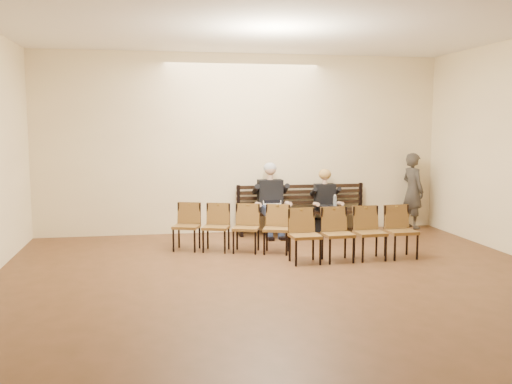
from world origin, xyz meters
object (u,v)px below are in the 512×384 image
(bench, at_px, (303,221))
(chair_row_back, at_px, (354,234))
(passerby, at_px, (413,185))
(chair_row_front, at_px, (231,228))
(seated_man, at_px, (271,199))
(water_bottle, at_px, (335,206))
(bag, at_px, (320,225))
(seated_woman, at_px, (326,205))
(laptop, at_px, (274,207))

(bench, relative_size, chair_row_back, 1.27)
(passerby, distance_m, chair_row_front, 4.29)
(seated_man, bearing_deg, water_bottle, -11.08)
(seated_man, bearing_deg, bag, 11.81)
(seated_man, distance_m, bag, 1.22)
(seated_man, xyz_separation_m, seated_woman, (1.10, 0.00, -0.13))
(passerby, distance_m, chair_row_back, 3.34)
(chair_row_front, bearing_deg, laptop, 68.59)
(passerby, height_order, chair_row_front, passerby)
(seated_woman, height_order, passerby, passerby)
(seated_woman, height_order, water_bottle, seated_woman)
(water_bottle, relative_size, bag, 0.63)
(bench, xyz_separation_m, bag, (0.38, 0.10, -0.10))
(seated_man, xyz_separation_m, passerby, (3.02, 0.22, 0.19))
(bag, bearing_deg, passerby, 0.00)
(seated_man, relative_size, chair_row_back, 0.68)
(bag, height_order, chair_row_front, chair_row_front)
(seated_man, height_order, water_bottle, seated_man)
(seated_man, height_order, passerby, passerby)
(bench, distance_m, chair_row_front, 2.18)
(passerby, bearing_deg, bag, 76.76)
(bench, xyz_separation_m, chair_row_front, (-1.63, -1.43, 0.18))
(seated_man, relative_size, chair_row_front, 0.72)
(bench, relative_size, chair_row_front, 1.33)
(bench, height_order, bag, bench)
(water_bottle, distance_m, bag, 0.65)
(laptop, relative_size, chair_row_back, 0.17)
(bench, height_order, water_bottle, water_bottle)
(seated_woman, distance_m, laptop, 1.10)
(water_bottle, bearing_deg, laptop, 176.83)
(seated_woman, xyz_separation_m, bag, (-0.05, 0.22, -0.44))
(bench, height_order, chair_row_front, chair_row_front)
(laptop, bearing_deg, water_bottle, 8.18)
(bag, bearing_deg, chair_row_back, -94.55)
(seated_woman, bearing_deg, laptop, -171.13)
(bench, height_order, passerby, passerby)
(laptop, height_order, bag, laptop)
(bag, height_order, chair_row_back, chair_row_back)
(bench, bearing_deg, chair_row_back, -85.65)
(seated_man, xyz_separation_m, laptop, (0.01, -0.17, -0.12))
(laptop, distance_m, water_bottle, 1.20)
(bench, height_order, seated_woman, seated_woman)
(seated_woman, distance_m, water_bottle, 0.26)
(chair_row_back, bearing_deg, bench, 91.88)
(seated_woman, xyz_separation_m, laptop, (-1.09, -0.17, 0.01))
(seated_woman, relative_size, bag, 3.24)
(water_bottle, bearing_deg, bag, 108.69)
(water_bottle, height_order, passerby, passerby)
(water_bottle, bearing_deg, bench, 146.36)
(chair_row_front, relative_size, chair_row_back, 0.95)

